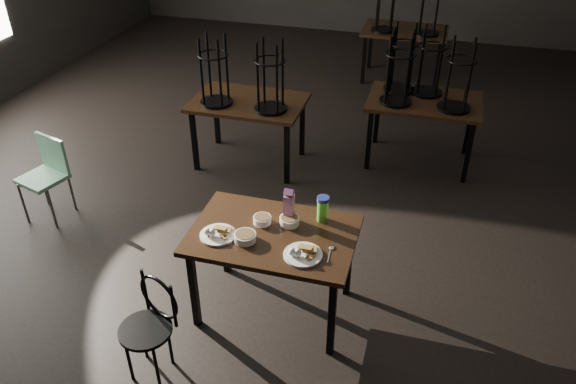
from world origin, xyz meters
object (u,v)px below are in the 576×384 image
(main_table, at_px, (273,241))
(juice_carton, at_px, (289,206))
(bentwood_chair, at_px, (151,320))
(water_bottle, at_px, (323,209))
(school_chair, at_px, (47,171))

(main_table, xyz_separation_m, juice_carton, (0.07, 0.18, 0.21))
(bentwood_chair, bearing_deg, water_bottle, 67.22)
(main_table, distance_m, water_bottle, 0.44)
(juice_carton, xyz_separation_m, bentwood_chair, (-0.69, -0.94, -0.43))
(juice_carton, xyz_separation_m, water_bottle, (0.24, 0.07, -0.02))
(water_bottle, bearing_deg, bentwood_chair, -132.73)
(bentwood_chair, xyz_separation_m, school_chair, (-1.82, 1.43, 0.03))
(juice_carton, bearing_deg, bentwood_chair, -126.40)
(main_table, height_order, bentwood_chair, bentwood_chair)
(bentwood_chair, distance_m, school_chair, 2.32)
(juice_carton, xyz_separation_m, school_chair, (-2.51, 0.49, -0.39))
(main_table, xyz_separation_m, water_bottle, (0.31, 0.25, 0.18))
(main_table, xyz_separation_m, school_chair, (-2.44, 0.67, -0.19))
(main_table, xyz_separation_m, bentwood_chair, (-0.63, -0.76, -0.22))
(school_chair, bearing_deg, juice_carton, 5.77)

